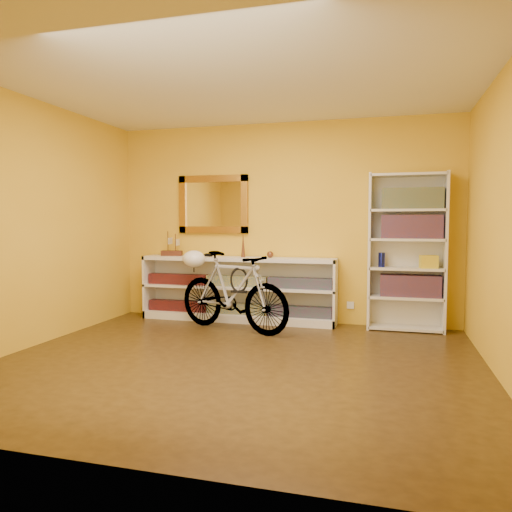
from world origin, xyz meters
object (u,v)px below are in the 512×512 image
(console_unit, at_px, (237,289))
(helmet, at_px, (194,259))
(bookcase, at_px, (407,252))
(bicycle, at_px, (233,291))

(console_unit, xyz_separation_m, helmet, (-0.47, -0.36, 0.42))
(helmet, bearing_deg, bookcase, 8.34)
(bicycle, bearing_deg, bookcase, -53.94)
(bookcase, bearing_deg, bicycle, -163.63)
(bookcase, height_order, bicycle, bookcase)
(bookcase, bearing_deg, helmet, -171.66)
(console_unit, distance_m, helmet, 0.72)
(console_unit, xyz_separation_m, bicycle, (0.12, -0.56, 0.05))
(console_unit, bearing_deg, bicycle, -78.06)
(bicycle, xyz_separation_m, helmet, (-0.59, 0.21, 0.36))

